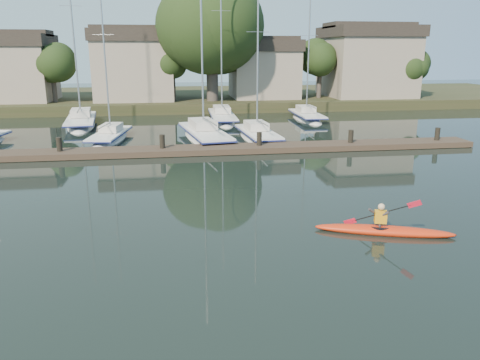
{
  "coord_description": "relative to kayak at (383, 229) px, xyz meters",
  "views": [
    {
      "loc": [
        -2.44,
        -14.35,
        6.15
      ],
      "look_at": [
        0.18,
        3.21,
        1.2
      ],
      "focal_mm": 35.0,
      "sensor_mm": 36.0,
      "label": 1
    }
  ],
  "objects": [
    {
      "name": "sailboat_3",
      "position": [
        -1.05,
        18.21,
        -0.37
      ],
      "size": [
        2.63,
        8.03,
        12.74
      ],
      "rotation": [
        0.0,
        0.0,
        0.07
      ],
      "color": "white",
      "rests_on": "ground"
    },
    {
      "name": "shore",
      "position": [
        -3.09,
        40.41,
        3.04
      ],
      "size": [
        90.0,
        25.25,
        12.75
      ],
      "color": "#262D16",
      "rests_on": "ground"
    },
    {
      "name": "sailboat_2",
      "position": [
        -4.81,
        18.68,
        -0.39
      ],
      "size": [
        3.85,
        10.23,
        16.53
      ],
      "rotation": [
        0.0,
        0.0,
        0.16
      ],
      "color": "white",
      "rests_on": "ground"
    },
    {
      "name": "sailboat_5",
      "position": [
        -14.63,
        26.6,
        -0.39
      ],
      "size": [
        3.45,
        10.12,
        16.42
      ],
      "rotation": [
        0.0,
        0.0,
        0.12
      ],
      "color": "white",
      "rests_on": "ground"
    },
    {
      "name": "dock",
      "position": [
        -4.71,
        14.12,
        0.02
      ],
      "size": [
        34.0,
        2.0,
        1.8
      ],
      "color": "#433126",
      "rests_on": "ground"
    },
    {
      "name": "kayak",
      "position": [
        0.0,
        0.0,
        0.0
      ],
      "size": [
        4.72,
        2.1,
        1.52
      ],
      "rotation": [
        0.0,
        0.0,
        -0.32
      ],
      "color": "red",
      "rests_on": "ground"
    },
    {
      "name": "sailboat_1",
      "position": [
        -11.44,
        19.39,
        -0.35
      ],
      "size": [
        2.95,
        7.74,
        12.34
      ],
      "rotation": [
        0.0,
        0.0,
        -0.15
      ],
      "color": "white",
      "rests_on": "ground"
    },
    {
      "name": "sailboat_7",
      "position": [
        5.21,
        27.21,
        -0.38
      ],
      "size": [
        2.28,
        8.0,
        12.82
      ],
      "rotation": [
        0.0,
        0.0,
        -0.03
      ],
      "color": "white",
      "rests_on": "ground"
    },
    {
      "name": "ground",
      "position": [
        -4.71,
        0.12,
        -0.18
      ],
      "size": [
        160.0,
        160.0,
        0.0
      ],
      "primitive_type": "plane",
      "color": "black",
      "rests_on": "ground"
    },
    {
      "name": "sailboat_6",
      "position": [
        -2.52,
        27.77,
        -0.37
      ],
      "size": [
        2.37,
        10.17,
        16.09
      ],
      "rotation": [
        0.0,
        0.0,
        -0.02
      ],
      "color": "white",
      "rests_on": "ground"
    }
  ]
}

